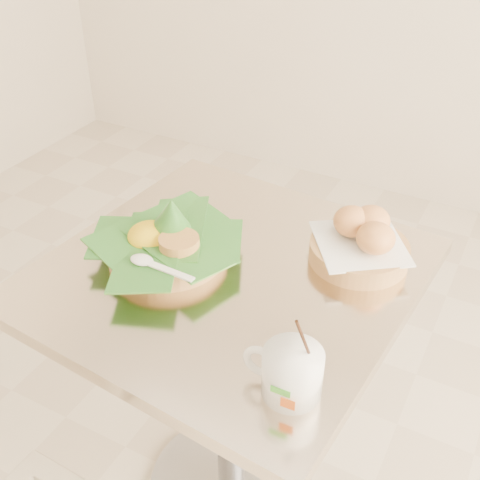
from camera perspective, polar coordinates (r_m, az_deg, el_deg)
The scene contains 5 objects.
floor at distance 1.79m, azimuth -4.64°, elevation -21.70°, with size 3.60×3.60×0.00m, color beige.
cafe_table at distance 1.36m, azimuth -0.98°, elevation -10.20°, with size 0.76×0.76×0.75m.
rice_basket at distance 1.24m, azimuth -6.99°, elevation 0.04°, with size 0.31×0.31×0.15m.
bread_basket at distance 1.24m, azimuth 11.45°, elevation -0.19°, with size 0.24×0.24×0.11m.
coffee_mug at distance 0.95m, azimuth 4.82°, elevation -12.32°, with size 0.13×0.10×0.17m.
Camera 1 is at (0.58, -0.80, 1.49)m, focal length 45.00 mm.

